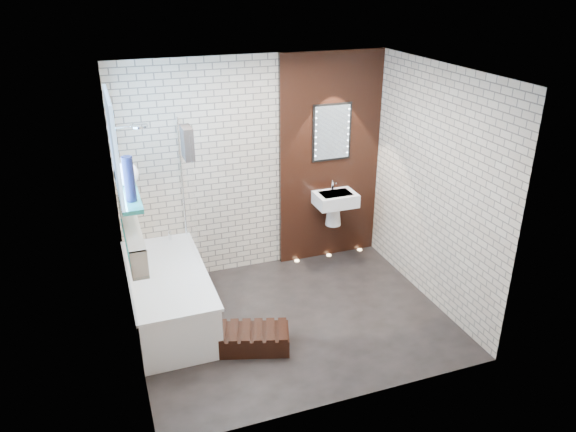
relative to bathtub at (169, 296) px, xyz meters
name	(u,v)px	position (x,y,z in m)	size (l,w,h in m)	color
ground	(293,319)	(1.22, -0.45, -0.29)	(3.20, 3.20, 0.00)	black
room_shell	(293,208)	(1.22, -0.45, 1.01)	(3.24, 3.20, 2.60)	#BEAC96
walnut_panel	(330,159)	(2.17, 0.82, 1.01)	(1.30, 0.06, 2.60)	black
clerestory_window	(117,155)	(-0.34, -0.10, 1.61)	(0.18, 1.00, 0.94)	#7FADE0
display_niche	(132,234)	(-0.31, -0.30, 0.91)	(0.14, 1.30, 0.26)	#227E77
bathtub	(169,296)	(0.00, 0.00, 0.00)	(0.79, 1.74, 0.70)	white
bath_screen	(188,190)	(0.35, 0.44, 0.99)	(0.01, 0.78, 1.40)	white
towel	(187,143)	(0.35, 0.26, 1.56)	(0.10, 0.25, 0.33)	black
shower_head	(139,126)	(-0.08, 0.50, 1.71)	(0.18, 0.18, 0.02)	silver
washbasin	(335,203)	(2.17, 0.62, 0.50)	(0.50, 0.36, 0.58)	white
led_mirror	(332,132)	(2.17, 0.78, 1.36)	(0.50, 0.02, 0.70)	black
walnut_step	(246,340)	(0.62, -0.75, -0.20)	(0.84, 0.37, 0.19)	black
niche_bottles	(133,241)	(-0.31, -0.38, 0.87)	(0.06, 0.96, 0.14)	maroon
sill_vases	(127,175)	(-0.28, -0.05, 1.40)	(0.23, 0.57, 0.41)	#141938
floor_uplights	(329,255)	(2.17, 0.75, -0.29)	(0.96, 0.06, 0.01)	#FFD899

